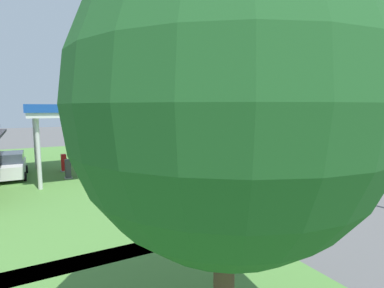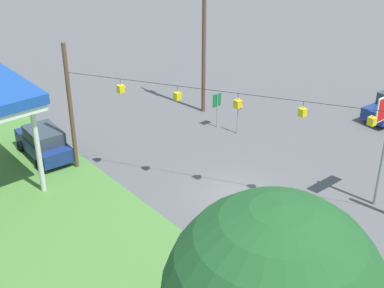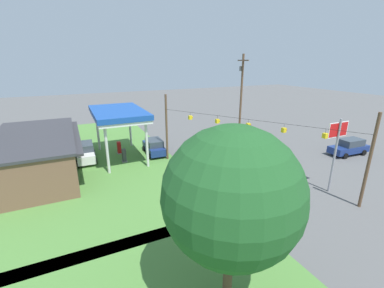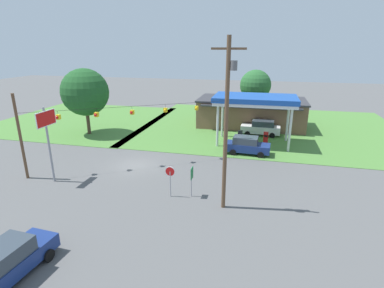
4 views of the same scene
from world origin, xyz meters
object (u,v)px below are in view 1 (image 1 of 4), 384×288
stop_sign_overhead (373,122)px  tree_west_verge (226,106)px  car_at_pumps_rear (11,165)px  fuel_pump_near (68,170)px  route_sign (239,149)px  car_on_crossroad (379,158)px  fuel_pump_far (64,163)px  car_at_pumps_front (114,160)px  stop_sign_roadside (254,149)px  utility_pole_main (232,97)px  gas_station_canopy (63,112)px

stop_sign_overhead → tree_west_verge: tree_west_verge is taller
car_at_pumps_rear → fuel_pump_near: bearing=59.8°
route_sign → car_on_crossroad: bearing=-123.1°
stop_sign_overhead → fuel_pump_near: bearing=45.2°
fuel_pump_far → car_at_pumps_front: (-1.94, -3.85, 0.25)m
stop_sign_roadside → utility_pole_main: 6.37m
gas_station_canopy → fuel_pump_far: 4.71m
car_on_crossroad → car_at_pumps_front: bearing=-22.2°
gas_station_canopy → utility_pole_main: 15.82m
fuel_pump_near → utility_pole_main: utility_pole_main is taller
fuel_pump_near → stop_sign_overhead: (-14.63, -14.73, 3.96)m
fuel_pump_near → stop_sign_overhead: 21.14m
stop_sign_roadside → fuel_pump_far: bearing=-115.2°
gas_station_canopy → car_at_pumps_rear: 5.74m
fuel_pump_far → stop_sign_overhead: size_ratio=0.23×
car_on_crossroad → route_sign: route_sign is taller
car_at_pumps_rear → route_sign: 19.14m
utility_pole_main → car_at_pumps_front: bearing=85.6°
stop_sign_roadside → fuel_pump_near: bearing=-105.1°
utility_pole_main → car_at_pumps_rear: bearing=83.5°
utility_pole_main → tree_west_verge: bearing=143.4°
fuel_pump_far → stop_sign_roadside: size_ratio=0.61×
stop_sign_overhead → utility_pole_main: (14.80, -0.97, 1.86)m
route_sign → utility_pole_main: size_ratio=0.20×
route_sign → fuel_pump_far: bearing=69.5°
fuel_pump_far → car_on_crossroad: 28.07m
fuel_pump_near → stop_sign_roadside: 15.62m
stop_sign_overhead → route_sign: size_ratio=2.70×
gas_station_canopy → route_sign: bearing=-105.2°
fuel_pump_near → fuel_pump_far: 3.02m
fuel_pump_far → tree_west_verge: size_ratio=0.18×
car_on_crossroad → route_sign: bearing=-29.2°
fuel_pump_far → tree_west_verge: bearing=-177.9°
gas_station_canopy → fuel_pump_far: bearing=-0.1°
car_at_pumps_rear → utility_pole_main: bearing=85.2°
gas_station_canopy → stop_sign_roadside: 16.40m
stop_sign_overhead → utility_pole_main: utility_pole_main is taller
car_on_crossroad → tree_west_verge: size_ratio=0.60×
stop_sign_overhead → tree_west_verge: (-5.19, 13.89, 0.85)m
gas_station_canopy → fuel_pump_near: gas_station_canopy is taller
tree_west_verge → car_on_crossroad: bearing=-66.7°
gas_station_canopy → fuel_pump_near: (-1.51, -0.00, -4.46)m
fuel_pump_near → fuel_pump_far: bearing=0.0°
stop_sign_overhead → utility_pole_main: size_ratio=0.55×
fuel_pump_far → gas_station_canopy: bearing=179.9°
car_at_pumps_front → stop_sign_overhead: 19.47m
stop_sign_roadside → tree_west_verge: (-15.75, 14.20, 3.72)m
stop_sign_overhead → stop_sign_roadside: bearing=-1.7°
gas_station_canopy → stop_sign_overhead: 21.86m
car_at_pumps_rear → stop_sign_overhead: size_ratio=0.78×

